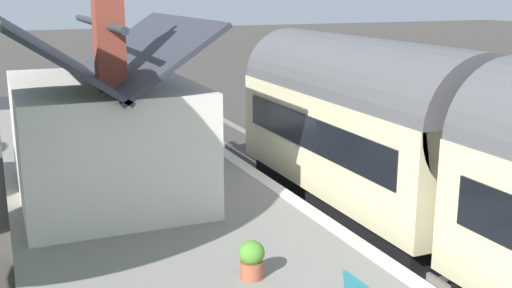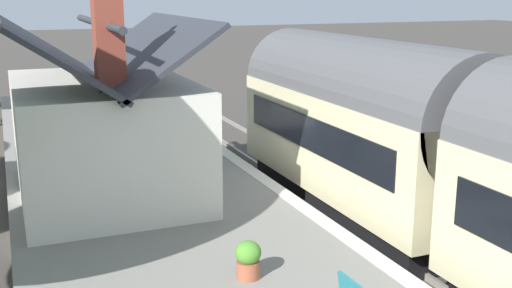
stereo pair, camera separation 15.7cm
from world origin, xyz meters
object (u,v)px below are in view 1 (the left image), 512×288
at_px(station_building, 104,132).
at_px(station_sign_board, 154,88).
at_px(planter_bench_right, 55,107).
at_px(planter_edge_near, 179,119).
at_px(planter_by_door, 252,259).
at_px(bench_near_building, 116,99).

xyz_separation_m(station_building, station_sign_board, (7.68, -3.05, -0.25)).
bearing_deg(planter_bench_right, station_sign_board, -120.23).
relative_size(station_building, station_sign_board, 3.85).
bearing_deg(planter_edge_near, station_sign_board, 9.08).
bearing_deg(planter_edge_near, station_building, 149.65).
xyz_separation_m(station_building, planter_by_door, (-5.42, -1.39, -1.11)).
distance_m(bench_near_building, station_sign_board, 2.56).
distance_m(planter_bench_right, planter_by_door, 15.10).
xyz_separation_m(bench_near_building, planter_by_door, (-15.35, 0.66, -0.14)).
distance_m(planter_by_door, planter_edge_near, 11.32).
xyz_separation_m(bench_near_building, planter_edge_near, (-4.20, -1.31, -0.08)).
bearing_deg(planter_by_door, planter_edge_near, -10.02).
bearing_deg(station_sign_board, planter_edge_near, -170.92).
bearing_deg(bench_near_building, planter_by_door, 177.54).
bearing_deg(planter_bench_right, planter_by_door, -173.85).
bearing_deg(planter_by_door, station_sign_board, -7.21).
xyz_separation_m(planter_bench_right, planter_edge_near, (-3.86, -3.59, -0.01)).
height_order(planter_by_door, station_sign_board, station_sign_board).
distance_m(bench_near_building, planter_edge_near, 4.40).
relative_size(planter_bench_right, planter_by_door, 1.14).
relative_size(bench_near_building, station_sign_board, 0.90).
relative_size(planter_bench_right, station_sign_board, 0.46).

